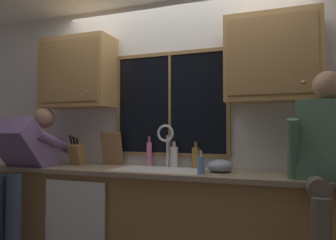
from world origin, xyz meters
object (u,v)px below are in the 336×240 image
(person_sitting_on_counter, at_px, (330,155))
(knife_block, at_px, (77,154))
(bottle_tall_clear, at_px, (149,153))
(person_standing, at_px, (22,165))
(soap_dispenser, at_px, (201,165))
(bottle_amber_small, at_px, (196,157))
(mixing_bowl, at_px, (220,166))
(cutting_board, at_px, (112,148))
(bottle_green_glass, at_px, (174,156))

(person_sitting_on_counter, height_order, knife_block, person_sitting_on_counter)
(person_sitting_on_counter, xyz_separation_m, bottle_tall_clear, (-1.54, 0.51, -0.06))
(person_standing, xyz_separation_m, soap_dispenser, (1.70, 0.12, 0.05))
(bottle_amber_small, bearing_deg, knife_block, -172.30)
(person_sitting_on_counter, xyz_separation_m, mixing_bowl, (-0.80, 0.29, -0.13))
(person_sitting_on_counter, relative_size, soap_dispenser, 6.58)
(knife_block, relative_size, bottle_amber_small, 1.30)
(cutting_board, xyz_separation_m, bottle_green_glass, (0.66, 0.01, -0.06))
(cutting_board, height_order, bottle_amber_small, cutting_board)
(mixing_bowl, relative_size, bottle_amber_small, 0.89)
(bottle_tall_clear, height_order, bottle_amber_small, bottle_tall_clear)
(bottle_green_glass, height_order, bottle_amber_small, bottle_green_glass)
(cutting_board, height_order, soap_dispenser, cutting_board)
(person_standing, height_order, soap_dispenser, person_standing)
(person_standing, relative_size, person_sitting_on_counter, 1.19)
(bottle_green_glass, bearing_deg, person_standing, -158.98)
(cutting_board, bearing_deg, bottle_green_glass, 1.01)
(knife_block, distance_m, mixing_bowl, 1.46)
(cutting_board, distance_m, bottle_amber_small, 0.88)
(knife_block, height_order, mixing_bowl, knife_block)
(bottle_green_glass, relative_size, bottle_amber_small, 1.02)
(bottle_green_glass, bearing_deg, bottle_amber_small, 0.02)
(person_sitting_on_counter, relative_size, mixing_bowl, 5.72)
(mixing_bowl, height_order, bottle_green_glass, bottle_green_glass)
(person_sitting_on_counter, distance_m, knife_block, 2.28)
(bottle_tall_clear, bearing_deg, mixing_bowl, -16.62)
(mixing_bowl, bearing_deg, bottle_green_glass, 156.39)
(person_sitting_on_counter, height_order, mixing_bowl, person_sitting_on_counter)
(cutting_board, bearing_deg, knife_block, -154.47)
(cutting_board, relative_size, mixing_bowl, 1.52)
(person_standing, xyz_separation_m, person_sitting_on_counter, (2.61, 0.01, 0.16))
(person_sitting_on_counter, xyz_separation_m, soap_dispenser, (-0.91, 0.11, -0.11))
(person_sitting_on_counter, distance_m, bottle_green_glass, 1.37)
(knife_block, bearing_deg, person_sitting_on_counter, -8.51)
(person_standing, relative_size, bottle_tall_clear, 5.01)
(knife_block, relative_size, cutting_board, 0.96)
(bottle_green_glass, bearing_deg, soap_dispenser, -47.18)
(bottle_amber_small, bearing_deg, mixing_bowl, -38.10)
(person_sitting_on_counter, relative_size, knife_block, 3.92)
(mixing_bowl, bearing_deg, bottle_amber_small, 141.90)
(cutting_board, bearing_deg, person_standing, -143.17)
(soap_dispenser, bearing_deg, bottle_tall_clear, 147.16)
(bottle_tall_clear, bearing_deg, person_sitting_on_counter, -18.33)
(knife_block, distance_m, bottle_amber_small, 1.20)
(knife_block, bearing_deg, person_standing, -135.41)
(soap_dispenser, bearing_deg, bottle_amber_small, 111.10)
(person_sitting_on_counter, relative_size, bottle_tall_clear, 4.22)
(bottle_tall_clear, bearing_deg, bottle_green_glass, -2.59)
(mixing_bowl, distance_m, soap_dispenser, 0.22)
(mixing_bowl, relative_size, bottle_green_glass, 0.88)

